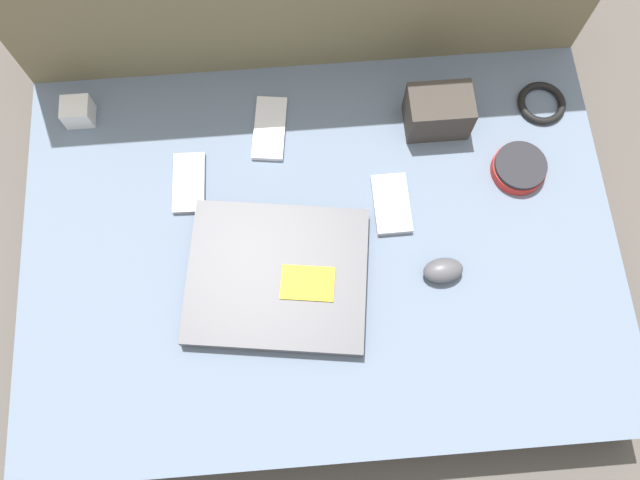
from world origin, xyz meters
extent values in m
plane|color=#4C4742|center=(0.00, 0.00, 0.00)|extent=(8.00, 8.00, 0.00)
cube|color=slate|center=(0.00, 0.00, 0.07)|extent=(1.05, 0.74, 0.14)
cube|color=#47474C|center=(-0.08, -0.06, 0.16)|extent=(0.34, 0.29, 0.03)
cube|color=orange|center=(-0.03, -0.08, 0.17)|extent=(0.10, 0.07, 0.00)
ellipsoid|color=#4C4C51|center=(0.21, -0.07, 0.16)|extent=(0.07, 0.05, 0.04)
cylinder|color=red|center=(0.37, 0.11, 0.15)|extent=(0.10, 0.10, 0.02)
cylinder|color=#232328|center=(0.37, 0.11, 0.17)|extent=(0.09, 0.09, 0.01)
cube|color=silver|center=(-0.08, 0.23, 0.15)|extent=(0.07, 0.14, 0.01)
cube|color=#B7B7BC|center=(0.13, 0.06, 0.15)|extent=(0.06, 0.11, 0.01)
cube|color=#99999E|center=(-0.23, 0.13, 0.15)|extent=(0.06, 0.12, 0.01)
cube|color=#38332D|center=(0.23, 0.22, 0.18)|extent=(0.12, 0.08, 0.08)
cube|color=silver|center=(-0.43, 0.29, 0.17)|extent=(0.05, 0.05, 0.05)
torus|color=black|center=(0.44, 0.25, 0.15)|extent=(0.09, 0.09, 0.01)
camera|label=1|loc=(-0.03, -0.34, 1.19)|focal=35.00mm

